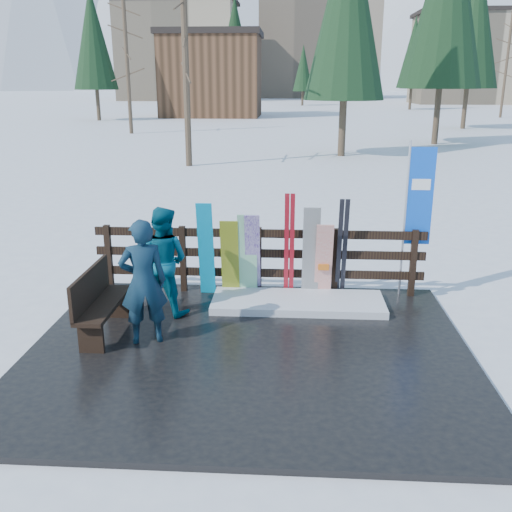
# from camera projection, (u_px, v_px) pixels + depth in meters

# --- Properties ---
(ground) EXTENTS (700.00, 700.00, 0.00)m
(ground) POSITION_uv_depth(u_px,v_px,m) (249.00, 354.00, 7.80)
(ground) COLOR white
(ground) RESTS_ON ground
(deck) EXTENTS (6.00, 5.00, 0.08)m
(deck) POSITION_uv_depth(u_px,v_px,m) (249.00, 351.00, 7.79)
(deck) COLOR black
(deck) RESTS_ON ground
(fence) EXTENTS (5.60, 0.10, 1.15)m
(fence) POSITION_uv_depth(u_px,v_px,m) (259.00, 256.00, 9.69)
(fence) COLOR black
(fence) RESTS_ON deck
(snow_patch) EXTENTS (2.77, 1.00, 0.12)m
(snow_patch) POSITION_uv_depth(u_px,v_px,m) (298.00, 302.00, 9.25)
(snow_patch) COLOR white
(snow_patch) RESTS_ON deck
(bench) EXTENTS (0.41, 1.50, 0.97)m
(bench) POSITION_uv_depth(u_px,v_px,m) (98.00, 300.00, 8.10)
(bench) COLOR black
(bench) RESTS_ON deck
(snowboard_0) EXTENTS (0.26, 0.32, 1.63)m
(snowboard_0) POSITION_uv_depth(u_px,v_px,m) (206.00, 250.00, 9.48)
(snowboard_0) COLOR #0292C3
(snowboard_0) RESTS_ON deck
(snowboard_1) EXTENTS (0.31, 0.31, 1.45)m
(snowboard_1) POSITION_uv_depth(u_px,v_px,m) (248.00, 255.00, 9.47)
(snowboard_1) COLOR white
(snowboard_1) RESTS_ON deck
(snowboard_2) EXTENTS (0.30, 0.29, 1.34)m
(snowboard_2) POSITION_uv_depth(u_px,v_px,m) (230.00, 258.00, 9.50)
(snowboard_2) COLOR #E3F524
(snowboard_2) RESTS_ON deck
(snowboard_3) EXTENTS (0.25, 0.46, 1.46)m
(snowboard_3) POSITION_uv_depth(u_px,v_px,m) (253.00, 255.00, 9.46)
(snowboard_3) COLOR silver
(snowboard_3) RESTS_ON deck
(snowboard_4) EXTENTS (0.28, 0.30, 1.58)m
(snowboard_4) POSITION_uv_depth(u_px,v_px,m) (311.00, 253.00, 9.39)
(snowboard_4) COLOR black
(snowboard_4) RESTS_ON deck
(snowboard_5) EXTENTS (0.28, 0.33, 1.31)m
(snowboard_5) POSITION_uv_depth(u_px,v_px,m) (324.00, 261.00, 9.41)
(snowboard_5) COLOR white
(snowboard_5) RESTS_ON deck
(ski_pair_a) EXTENTS (0.16, 0.22, 1.78)m
(ski_pair_a) POSITION_uv_depth(u_px,v_px,m) (289.00, 245.00, 9.44)
(ski_pair_a) COLOR maroon
(ski_pair_a) RESTS_ON deck
(ski_pair_b) EXTENTS (0.17, 0.32, 1.71)m
(ski_pair_b) POSITION_uv_depth(u_px,v_px,m) (342.00, 248.00, 9.40)
(ski_pair_b) COLOR black
(ski_pair_b) RESTS_ON deck
(rental_flag) EXTENTS (0.45, 0.04, 2.60)m
(rental_flag) POSITION_uv_depth(u_px,v_px,m) (416.00, 202.00, 9.30)
(rental_flag) COLOR silver
(rental_flag) RESTS_ON deck
(person_front) EXTENTS (0.74, 0.59, 1.76)m
(person_front) POSITION_uv_depth(u_px,v_px,m) (143.00, 282.00, 7.76)
(person_front) COLOR #143B49
(person_front) RESTS_ON deck
(person_back) EXTENTS (0.98, 0.86, 1.70)m
(person_back) POSITION_uv_depth(u_px,v_px,m) (163.00, 261.00, 8.77)
(person_back) COLOR #07556E
(person_back) RESTS_ON deck
(resort_buildings) EXTENTS (73.00, 87.60, 22.60)m
(resort_buildings) POSITION_uv_depth(u_px,v_px,m) (296.00, 49.00, 114.98)
(resort_buildings) COLOR tan
(resort_buildings) RESTS_ON ground
(trees) EXTENTS (42.19, 68.67, 12.74)m
(trees) POSITION_uv_depth(u_px,v_px,m) (325.00, 55.00, 50.42)
(trees) COLOR #382B1E
(trees) RESTS_ON ground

